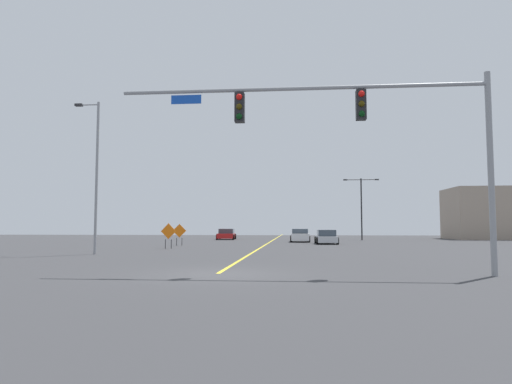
# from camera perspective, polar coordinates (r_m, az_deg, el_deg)

# --- Properties ---
(ground) EXTENTS (128.51, 128.51, 0.00)m
(ground) POSITION_cam_1_polar(r_m,az_deg,el_deg) (16.14, -4.80, -10.16)
(ground) COLOR #38383A
(road_centre_stripe) EXTENTS (0.16, 71.40, 0.01)m
(road_centre_stripe) POSITION_cam_1_polar(r_m,az_deg,el_deg) (51.62, 2.09, -6.08)
(road_centre_stripe) COLOR yellow
(road_centre_stripe) RESTS_ON ground
(traffic_signal_assembly) EXTENTS (12.87, 0.44, 6.91)m
(traffic_signal_assembly) POSITION_cam_1_polar(r_m,az_deg,el_deg) (16.36, 12.87, 8.54)
(traffic_signal_assembly) COLOR gray
(traffic_signal_assembly) RESTS_ON ground
(street_lamp_mid_left) EXTENTS (4.09, 0.24, 7.19)m
(street_lamp_mid_left) POSITION_cam_1_polar(r_m,az_deg,el_deg) (54.43, 13.07, -1.29)
(street_lamp_mid_left) COLOR black
(street_lamp_mid_left) RESTS_ON ground
(street_lamp_near_right) EXTENTS (1.53, 0.24, 9.04)m
(street_lamp_near_right) POSITION_cam_1_polar(r_m,az_deg,el_deg) (28.53, -19.48, 2.53)
(street_lamp_near_right) COLOR gray
(street_lamp_near_right) RESTS_ON ground
(construction_sign_median_near) EXTENTS (1.15, 0.13, 1.84)m
(construction_sign_median_near) POSITION_cam_1_polar(r_m,az_deg,el_deg) (33.98, -10.91, -5.02)
(construction_sign_median_near) COLOR orange
(construction_sign_median_near) RESTS_ON ground
(construction_sign_left_lane) EXTENTS (1.15, 0.12, 1.81)m
(construction_sign_left_lane) POSITION_cam_1_polar(r_m,az_deg,el_deg) (38.94, -9.58, -4.96)
(construction_sign_left_lane) COLOR orange
(construction_sign_left_lane) RESTS_ON ground
(car_silver_far) EXTENTS (2.03, 4.19, 1.29)m
(car_silver_far) POSITION_cam_1_polar(r_m,az_deg,el_deg) (42.32, 8.79, -5.61)
(car_silver_far) COLOR #B7BABF
(car_silver_far) RESTS_ON ground
(car_white_near) EXTENTS (2.00, 4.12, 1.34)m
(car_white_near) POSITION_cam_1_polar(r_m,az_deg,el_deg) (47.06, 5.53, -5.49)
(car_white_near) COLOR white
(car_white_near) RESTS_ON ground
(car_red_mid) EXTENTS (2.32, 4.13, 1.29)m
(car_red_mid) POSITION_cam_1_polar(r_m,az_deg,el_deg) (55.29, -3.72, -5.32)
(car_red_mid) COLOR red
(car_red_mid) RESTS_ON ground
(roadside_building_east) EXTENTS (8.39, 7.55, 6.33)m
(roadside_building_east) POSITION_cam_1_polar(r_m,az_deg,el_deg) (63.29, 26.68, -2.43)
(roadside_building_east) COLOR gray
(roadside_building_east) RESTS_ON ground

